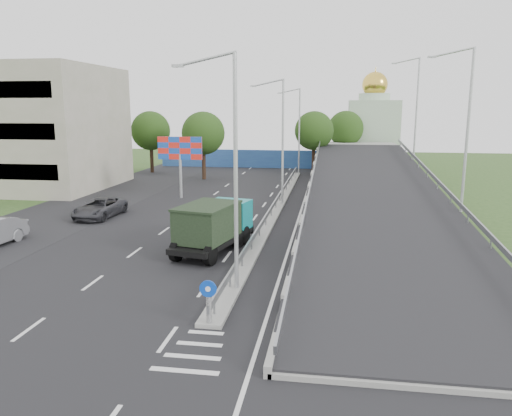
% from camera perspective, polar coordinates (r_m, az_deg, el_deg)
% --- Properties ---
extents(ground, '(160.00, 160.00, 0.00)m').
position_cam_1_polar(ground, '(17.19, -7.19, -16.46)').
color(ground, '#2D4C1E').
rests_on(ground, ground).
extents(road_surface, '(26.00, 90.00, 0.04)m').
position_cam_1_polar(road_surface, '(36.24, -3.16, -1.38)').
color(road_surface, black).
rests_on(road_surface, ground).
extents(parking_strip, '(8.00, 90.00, 0.05)m').
position_cam_1_polar(parking_strip, '(40.90, -21.29, -0.67)').
color(parking_strip, black).
rests_on(parking_strip, ground).
extents(median, '(1.00, 44.00, 0.20)m').
position_cam_1_polar(median, '(39.62, 2.27, -0.11)').
color(median, gray).
rests_on(median, ground).
extents(overpass_ramp, '(10.00, 50.00, 3.50)m').
position_cam_1_polar(overpass_ramp, '(39.21, 13.25, 1.92)').
color(overpass_ramp, gray).
rests_on(overpass_ramp, ground).
extents(median_guardrail, '(0.09, 44.00, 0.71)m').
position_cam_1_polar(median_guardrail, '(39.49, 2.28, 0.81)').
color(median_guardrail, gray).
rests_on(median_guardrail, median).
extents(sign_bollard, '(0.64, 0.23, 1.67)m').
position_cam_1_polar(sign_bollard, '(18.65, -5.43, -10.60)').
color(sign_bollard, black).
rests_on(sign_bollard, median).
extents(lamp_post_near, '(2.74, 0.18, 10.08)m').
position_cam_1_polar(lamp_post_near, '(21.12, -2.85, 5.41)').
color(lamp_post_near, '#B2B5B7').
rests_on(lamp_post_near, median).
extents(lamp_post_mid, '(2.74, 0.18, 10.08)m').
position_cam_1_polar(lamp_post_mid, '(40.86, 2.81, 8.31)').
color(lamp_post_mid, '#B2B5B7').
rests_on(lamp_post_mid, median).
extents(lamp_post_far, '(2.74, 0.18, 10.08)m').
position_cam_1_polar(lamp_post_far, '(60.76, 4.80, 9.30)').
color(lamp_post_far, '#B2B5B7').
rests_on(lamp_post_far, median).
extents(blue_wall, '(30.00, 0.50, 2.40)m').
position_cam_1_polar(blue_wall, '(67.44, 1.59, 5.61)').
color(blue_wall, '#294A99').
rests_on(blue_wall, ground).
extents(church, '(7.00, 7.00, 13.80)m').
position_cam_1_polar(church, '(74.84, 13.23, 9.05)').
color(church, '#B2CCAD').
rests_on(church, ground).
extents(billboard, '(4.00, 0.24, 5.50)m').
position_cam_1_polar(billboard, '(44.78, -8.68, 6.38)').
color(billboard, '#B2B5B7').
rests_on(billboard, ground).
extents(tree_left_mid, '(4.80, 4.80, 7.60)m').
position_cam_1_polar(tree_left_mid, '(56.50, -6.05, 8.47)').
color(tree_left_mid, black).
rests_on(tree_left_mid, ground).
extents(tree_median_far, '(4.80, 4.80, 7.60)m').
position_cam_1_polar(tree_median_far, '(62.69, 6.66, 8.75)').
color(tree_median_far, black).
rests_on(tree_median_far, ground).
extents(tree_left_far, '(4.80, 4.80, 7.60)m').
position_cam_1_polar(tree_left_far, '(63.69, -11.95, 8.62)').
color(tree_left_far, black).
rests_on(tree_left_far, ground).
extents(tree_ramp_far, '(4.80, 4.80, 7.60)m').
position_cam_1_polar(tree_ramp_far, '(69.66, 10.21, 8.90)').
color(tree_ramp_far, black).
rests_on(tree_ramp_far, ground).
extents(dump_truck, '(3.68, 6.76, 2.82)m').
position_cam_1_polar(dump_truck, '(28.20, -4.81, -1.85)').
color(dump_truck, black).
rests_on(dump_truck, ground).
extents(parked_car_c, '(2.61, 5.24, 1.43)m').
position_cam_1_polar(parked_car_c, '(38.68, -17.44, 0.01)').
color(parked_car_c, '#333338').
rests_on(parked_car_c, ground).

